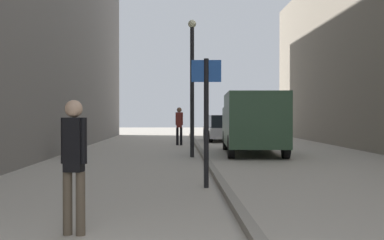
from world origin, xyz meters
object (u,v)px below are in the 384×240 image
(street_sign_post, at_px, (206,111))
(lamp_post, at_px, (192,79))
(delivery_van, at_px, (253,121))
(pedestrian_mid_block, at_px, (179,123))
(parked_car, at_px, (222,128))
(pedestrian_main_foreground, at_px, (74,157))
(bicycle_leaning, at_px, (69,147))

(street_sign_post, relative_size, lamp_post, 0.55)
(delivery_van, relative_size, street_sign_post, 2.16)
(street_sign_post, distance_m, lamp_post, 6.96)
(pedestrian_mid_block, height_order, parked_car, pedestrian_mid_block)
(pedestrian_main_foreground, height_order, parked_car, pedestrian_main_foreground)
(bicycle_leaning, bearing_deg, pedestrian_main_foreground, -76.69)
(lamp_post, height_order, bicycle_leaning, lamp_post)
(pedestrian_mid_block, bearing_deg, parked_car, -114.34)
(pedestrian_main_foreground, relative_size, street_sign_post, 0.63)
(street_sign_post, height_order, lamp_post, lamp_post)
(pedestrian_mid_block, relative_size, delivery_van, 0.32)
(pedestrian_main_foreground, distance_m, delivery_van, 12.53)
(delivery_van, height_order, street_sign_post, street_sign_post)
(street_sign_post, bearing_deg, bicycle_leaning, -54.31)
(parked_car, height_order, bicycle_leaning, parked_car)
(pedestrian_main_foreground, relative_size, bicycle_leaning, 0.93)
(pedestrian_main_foreground, distance_m, bicycle_leaning, 10.75)
(delivery_van, distance_m, lamp_post, 3.05)
(pedestrian_main_foreground, height_order, street_sign_post, street_sign_post)
(delivery_van, relative_size, lamp_post, 1.18)
(lamp_post, bearing_deg, parked_car, 78.66)
(street_sign_post, xyz_separation_m, bicycle_leaning, (-4.31, 6.77, -1.16))
(lamp_post, bearing_deg, delivery_van, 29.38)
(parked_car, xyz_separation_m, lamp_post, (-2.01, -10.01, 2.01))
(pedestrian_main_foreground, xyz_separation_m, lamp_post, (1.77, 10.54, 1.77))
(pedestrian_main_foreground, xyz_separation_m, pedestrian_mid_block, (1.34, 16.92, 0.10))
(street_sign_post, relative_size, bicycle_leaning, 1.47)
(pedestrian_mid_block, height_order, street_sign_post, street_sign_post)
(delivery_van, height_order, parked_car, delivery_van)
(pedestrian_main_foreground, xyz_separation_m, bicycle_leaning, (-2.47, 10.45, -0.57))
(pedestrian_main_foreground, height_order, bicycle_leaning, pedestrian_main_foreground)
(pedestrian_mid_block, height_order, bicycle_leaning, pedestrian_mid_block)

